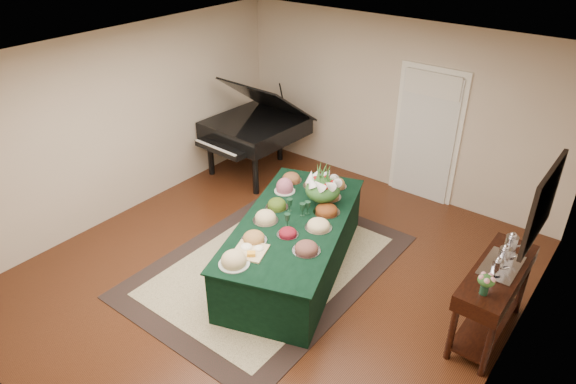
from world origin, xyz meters
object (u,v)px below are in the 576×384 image
Objects in this scene: buffet_table at (293,245)px; floral_centerpiece at (323,186)px; grand_piano at (255,127)px; mahogany_sideboard at (495,285)px.

floral_centerpiece is (0.06, 0.53, 0.64)m from buffet_table.
floral_centerpiece is 2.54m from grand_piano.
mahogany_sideboard is at bearing 8.81° from buffet_table.
buffet_table is 2.39m from mahogany_sideboard.
buffet_table is at bearing -39.46° from grand_piano.
floral_centerpiece reaches higher than buffet_table.
mahogany_sideboard is (2.34, 0.36, 0.32)m from buffet_table.
mahogany_sideboard reaches higher than buffet_table.
grand_piano is at bearing 150.74° from floral_centerpiece.
grand_piano reaches higher than mahogany_sideboard.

